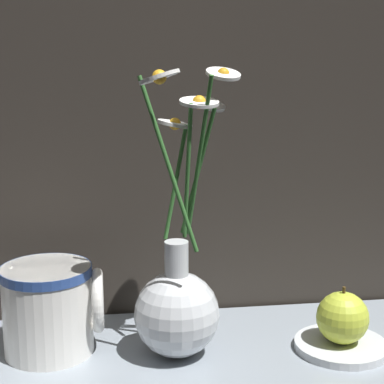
{
  "coord_description": "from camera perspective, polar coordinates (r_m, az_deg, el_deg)",
  "views": [
    {
      "loc": [
        -0.11,
        -0.75,
        0.38
      ],
      "look_at": [
        -0.01,
        0.0,
        0.22
      ],
      "focal_mm": 60.0,
      "sensor_mm": 36.0,
      "label": 1
    }
  ],
  "objects": [
    {
      "name": "ceramic_pitcher",
      "position": [
        0.84,
        -12.53,
        -9.79
      ],
      "size": [
        0.14,
        0.11,
        0.12
      ],
      "color": "white",
      "rests_on": "shelf"
    },
    {
      "name": "shelf",
      "position": [
        0.85,
        0.59,
        -14.27
      ],
      "size": [
        0.85,
        0.27,
        0.01
      ],
      "color": "gray",
      "rests_on": "ground_plane"
    },
    {
      "name": "ground_plane",
      "position": [
        0.85,
        0.59,
        -14.63
      ],
      "size": [
        6.0,
        6.0,
        0.0
      ],
      "primitive_type": "plane",
      "color": "black"
    },
    {
      "name": "orange_fruit",
      "position": [
        0.85,
        13.23,
        -10.82
      ],
      "size": [
        0.07,
        0.07,
        0.07
      ],
      "color": "#B7C638",
      "rests_on": "saucer_plate"
    },
    {
      "name": "saucer_plate",
      "position": [
        0.87,
        13.11,
        -13.16
      ],
      "size": [
        0.12,
        0.12,
        0.01
      ],
      "color": "silver",
      "rests_on": "shelf"
    },
    {
      "name": "vase_with_flowers",
      "position": [
        0.81,
        -1.3,
        -9.76
      ],
      "size": [
        0.14,
        0.15,
        0.36
      ],
      "color": "silver",
      "rests_on": "shelf"
    }
  ]
}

